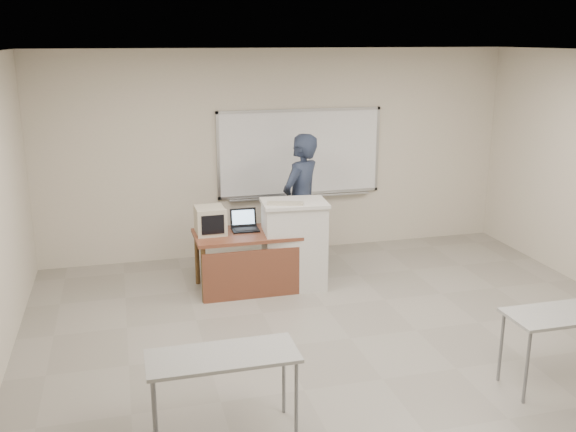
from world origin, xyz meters
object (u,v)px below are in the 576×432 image
object	(u,v)px
mouse	(300,232)
presenter	(301,202)
keyboard	(285,203)
podium	(294,244)
instructor_desk	(257,249)
laptop	(244,225)
whiteboard	(300,154)
crt_monitor	(210,220)

from	to	relation	value
mouse	presenter	distance (m)	0.84
keyboard	podium	bearing A→B (deg)	56.51
keyboard	mouse	bearing A→B (deg)	23.42
podium	keyboard	world-z (taller)	keyboard
instructor_desk	laptop	world-z (taller)	laptop
whiteboard	laptop	xyz separation A→B (m)	(-1.09, -1.21, -0.67)
instructor_desk	presenter	size ratio (longest dim) A/B	0.81
presenter	keyboard	bearing A→B (deg)	20.94
laptop	presenter	xyz separation A→B (m)	(0.88, 0.43, 0.14)
crt_monitor	presenter	distance (m)	1.42
laptop	presenter	size ratio (longest dim) A/B	0.18
instructor_desk	mouse	world-z (taller)	mouse
podium	crt_monitor	size ratio (longest dim) A/B	2.74
whiteboard	mouse	bearing A→B (deg)	-105.51
keyboard	presenter	distance (m)	0.94
whiteboard	presenter	bearing A→B (deg)	-104.75
crt_monitor	laptop	xyz separation A→B (m)	(0.45, 0.06, -0.11)
laptop	whiteboard	bearing A→B (deg)	49.33
laptop	keyboard	size ratio (longest dim) A/B	0.76
whiteboard	laptop	bearing A→B (deg)	-131.85
laptop	crt_monitor	bearing A→B (deg)	-171.82
instructor_desk	crt_monitor	size ratio (longest dim) A/B	3.66
crt_monitor	keyboard	distance (m)	0.98
instructor_desk	podium	xyz separation A→B (m)	(0.49, 0.01, 0.02)
instructor_desk	mouse	size ratio (longest dim) A/B	14.18
instructor_desk	keyboard	xyz separation A→B (m)	(0.34, -0.11, 0.60)
instructor_desk	mouse	xyz separation A→B (m)	(0.55, -0.09, 0.21)
instructor_desk	crt_monitor	world-z (taller)	crt_monitor
podium	laptop	bearing A→B (deg)	161.40
presenter	laptop	bearing A→B (deg)	-14.62
crt_monitor	presenter	bearing A→B (deg)	18.73
podium	mouse	xyz separation A→B (m)	(0.06, -0.10, 0.19)
whiteboard	mouse	size ratio (longest dim) A/B	22.95
mouse	presenter	size ratio (longest dim) A/B	0.06
instructor_desk	laptop	bearing A→B (deg)	110.20
instructor_desk	crt_monitor	distance (m)	0.69
instructor_desk	presenter	world-z (taller)	presenter
podium	mouse	distance (m)	0.23
crt_monitor	instructor_desk	bearing A→B (deg)	-22.59
podium	laptop	distance (m)	0.69
crt_monitor	mouse	xyz separation A→B (m)	(1.10, -0.30, -0.15)
laptop	mouse	size ratio (longest dim) A/B	3.16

